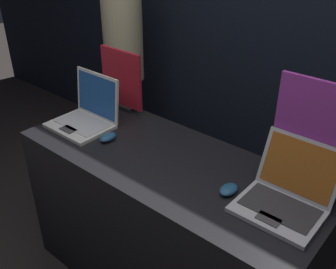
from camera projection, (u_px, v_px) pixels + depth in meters
wall_back at (293, 22)px, 2.70m from camera, size 8.00×0.05×2.80m
display_counter at (168, 227)px, 2.28m from camera, size 1.70×0.68×0.94m
laptop_front at (87, 114)px, 2.36m from camera, size 0.36×0.31×0.30m
mouse_front at (108, 137)px, 2.21m from camera, size 0.06×0.11×0.04m
promo_stand_front at (122, 81)px, 2.50m from camera, size 0.33×0.07×0.39m
laptop_back at (286, 194)px, 1.70m from camera, size 0.36×0.36×0.27m
mouse_back at (229, 190)px, 1.80m from camera, size 0.07×0.11×0.03m
promo_stand_back at (311, 140)px, 1.72m from camera, size 0.35×0.07×0.53m
person_bystander at (125, 70)px, 3.33m from camera, size 0.32×0.32×1.71m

